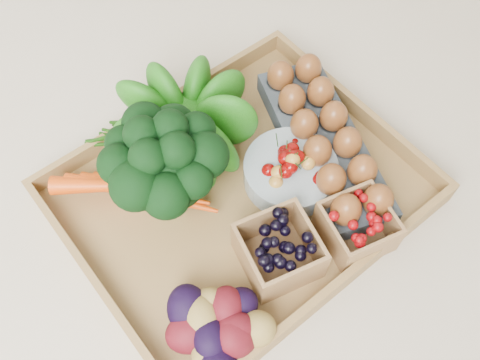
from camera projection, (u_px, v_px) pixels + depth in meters
ground at (240, 198)px, 0.90m from camera, size 4.00×4.00×0.00m
tray at (240, 196)px, 0.90m from camera, size 0.55×0.45×0.01m
carrots at (138, 190)px, 0.87m from camera, size 0.21×0.15×0.05m
lettuce at (184, 116)px, 0.87m from camera, size 0.16×0.16×0.16m
broccoli at (168, 180)px, 0.82m from camera, size 0.19×0.19×0.15m
cherry_bowl at (290, 172)px, 0.89m from camera, size 0.16×0.16×0.04m
egg_carton at (323, 145)px, 0.92m from camera, size 0.23×0.36×0.04m
potatoes at (219, 322)px, 0.74m from camera, size 0.16×0.16×0.09m
punnet_blackberry at (279, 251)px, 0.80m from camera, size 0.13×0.13×0.07m
punnet_raspberry at (357, 226)px, 0.82m from camera, size 0.12×0.12×0.07m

